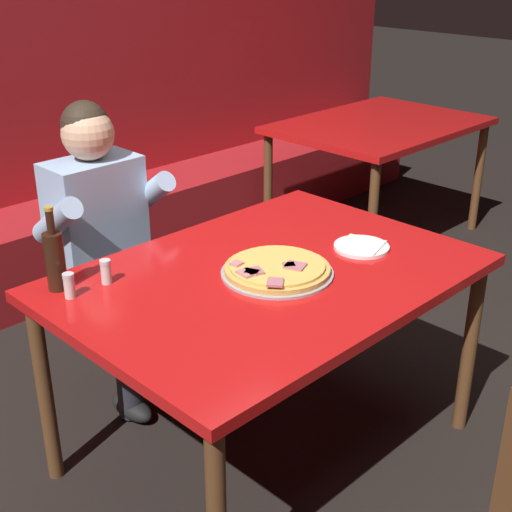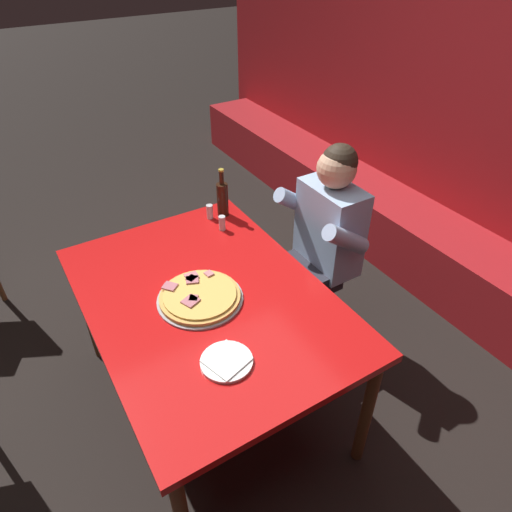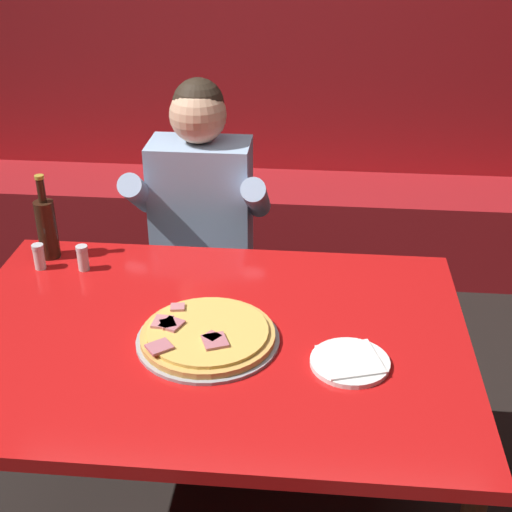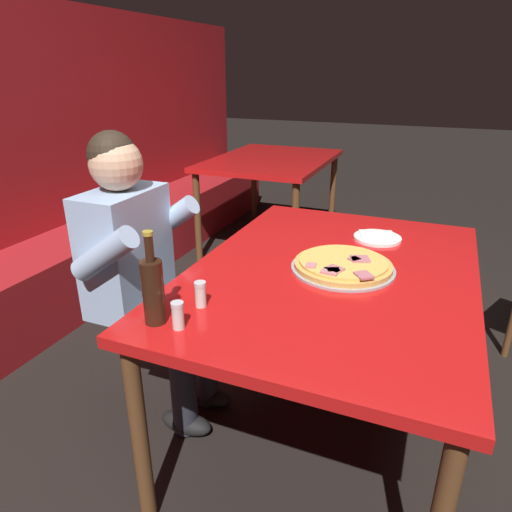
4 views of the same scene
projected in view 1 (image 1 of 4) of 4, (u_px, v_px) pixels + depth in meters
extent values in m
plane|color=black|center=(267.00, 448.00, 2.83)|extent=(24.00, 24.00, 0.00)
cube|color=#A3191E|center=(27.00, 258.00, 3.94)|extent=(6.46, 0.48, 0.46)
cylinder|color=brown|center=(469.00, 349.00, 2.81)|extent=(0.06, 0.06, 0.74)
cylinder|color=brown|center=(45.00, 393.00, 2.54)|extent=(0.06, 0.06, 0.74)
cylinder|color=brown|center=(297.00, 277.00, 3.40)|extent=(0.06, 0.06, 0.74)
cube|color=red|center=(269.00, 277.00, 2.52)|extent=(1.46, 1.04, 0.04)
cylinder|color=#9E9EA3|center=(277.00, 273.00, 2.49)|extent=(0.40, 0.40, 0.01)
cylinder|color=gold|center=(277.00, 269.00, 2.48)|extent=(0.37, 0.37, 0.02)
cylinder|color=#E0B251|center=(277.00, 266.00, 2.48)|extent=(0.33, 0.33, 0.01)
cube|color=#B76670|center=(295.00, 266.00, 2.45)|extent=(0.08, 0.09, 0.01)
cube|color=#C6757A|center=(247.00, 273.00, 2.40)|extent=(0.06, 0.07, 0.01)
cube|color=#B76670|center=(254.00, 271.00, 2.42)|extent=(0.07, 0.07, 0.01)
cube|color=#C6757A|center=(237.00, 264.00, 2.47)|extent=(0.05, 0.04, 0.01)
cube|color=#B76670|center=(289.00, 265.00, 2.46)|extent=(0.05, 0.05, 0.01)
cube|color=#C6757A|center=(252.00, 272.00, 2.41)|extent=(0.05, 0.06, 0.01)
cube|color=#B76670|center=(275.00, 282.00, 2.34)|extent=(0.08, 0.08, 0.01)
cylinder|color=white|center=(361.00, 247.00, 2.69)|extent=(0.21, 0.21, 0.01)
cube|color=white|center=(362.00, 245.00, 2.69)|extent=(0.19, 0.19, 0.01)
cylinder|color=black|center=(55.00, 262.00, 2.35)|extent=(0.07, 0.07, 0.20)
cylinder|color=black|center=(50.00, 222.00, 2.29)|extent=(0.03, 0.03, 0.08)
cylinder|color=#B29933|center=(48.00, 209.00, 2.27)|extent=(0.03, 0.03, 0.01)
cylinder|color=silver|center=(69.00, 288.00, 2.32)|extent=(0.04, 0.04, 0.07)
cylinder|color=#28231E|center=(70.00, 291.00, 2.32)|extent=(0.03, 0.03, 0.04)
cylinder|color=silver|center=(68.00, 276.00, 2.30)|extent=(0.04, 0.04, 0.01)
cylinder|color=silver|center=(106.00, 274.00, 2.41)|extent=(0.04, 0.04, 0.07)
cylinder|color=#B23323|center=(106.00, 277.00, 2.42)|extent=(0.03, 0.03, 0.04)
cylinder|color=silver|center=(105.00, 262.00, 2.39)|extent=(0.04, 0.04, 0.01)
ellipsoid|color=black|center=(132.00, 407.00, 3.00)|extent=(0.11, 0.24, 0.09)
ellipsoid|color=black|center=(169.00, 387.00, 3.13)|extent=(0.11, 0.24, 0.09)
cylinder|color=#282833|center=(129.00, 370.00, 2.93)|extent=(0.11, 0.11, 0.43)
cylinder|color=#282833|center=(167.00, 351.00, 3.06)|extent=(0.11, 0.11, 0.43)
cube|color=#282833|center=(129.00, 293.00, 2.94)|extent=(0.34, 0.40, 0.12)
cube|color=#9EBCE0|center=(96.00, 220.00, 2.96)|extent=(0.38, 0.22, 0.52)
cylinder|color=#9EBCE0|center=(57.00, 221.00, 2.73)|extent=(0.09, 0.30, 0.25)
cylinder|color=#9EBCE0|center=(149.00, 194.00, 3.02)|extent=(0.09, 0.30, 0.25)
sphere|color=#D6A884|center=(88.00, 134.00, 2.81)|extent=(0.21, 0.21, 0.21)
sphere|color=#2D2319|center=(85.00, 125.00, 2.80)|extent=(0.19, 0.19, 0.19)
cylinder|color=brown|center=(372.00, 223.00, 4.03)|extent=(0.06, 0.06, 0.74)
cylinder|color=brown|center=(478.00, 178.00, 4.80)|extent=(0.06, 0.06, 0.74)
cylinder|color=brown|center=(268.00, 190.00, 4.57)|extent=(0.06, 0.06, 0.74)
cylinder|color=brown|center=(378.00, 153.00, 5.33)|extent=(0.06, 0.06, 0.74)
cube|color=red|center=(380.00, 125.00, 4.52)|extent=(1.30, 0.94, 0.04)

